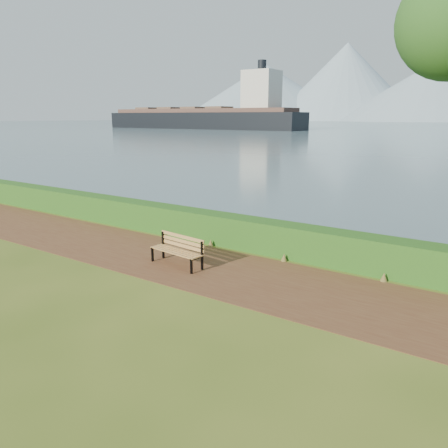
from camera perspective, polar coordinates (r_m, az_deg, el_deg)
The scene contains 5 objects.
ground at distance 12.34m, azimuth -3.19°, elevation -6.07°, with size 140.00×140.00×0.00m, color #445919.
path at distance 12.57m, azimuth -2.36°, elevation -5.67°, with size 40.00×3.40×0.01m, color #552E1D.
hedge at distance 14.24m, azimuth 3.14°, elevation -1.22°, with size 32.00×0.85×1.00m, color #1D4614.
bench at distance 12.68m, azimuth -5.95°, elevation -3.18°, with size 1.79×0.71×0.87m.
cargo_ship at distance 149.04m, azimuth -2.35°, elevation 13.59°, with size 73.93×12.22×22.41m.
Camera 1 is at (7.08, -9.19, 4.22)m, focal length 35.00 mm.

